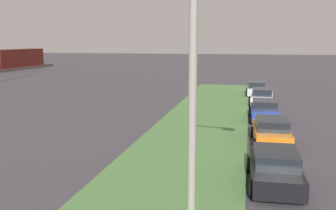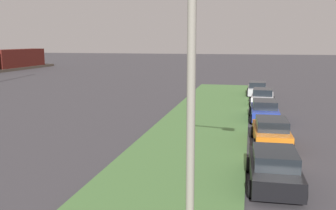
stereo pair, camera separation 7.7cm
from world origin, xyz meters
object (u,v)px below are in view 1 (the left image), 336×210
at_px(parked_car_black, 275,168).
at_px(parked_car_white, 262,97).
at_px(parked_car_silver, 256,89).
at_px(parked_car_blue, 264,110).
at_px(parked_car_orange, 271,132).
at_px(streetlight, 205,86).

bearing_deg(parked_car_black, parked_car_white, -1.97).
bearing_deg(parked_car_silver, parked_car_white, -175.65).
bearing_deg(parked_car_blue, parked_car_silver, 0.51).
relative_size(parked_car_blue, parked_car_white, 0.99).
height_order(parked_car_orange, streetlight, streetlight).
bearing_deg(parked_car_orange, parked_car_black, 176.00).
bearing_deg(parked_car_white, parked_car_orange, -176.74).
xyz_separation_m(parked_car_orange, parked_car_blue, (6.35, 0.15, 0.00)).
xyz_separation_m(parked_car_black, parked_car_blue, (12.37, -0.02, 0.00)).
xyz_separation_m(parked_car_black, streetlight, (-4.49, 2.24, 3.67)).
distance_m(parked_car_white, parked_car_silver, 5.57).
xyz_separation_m(parked_car_orange, streetlight, (-10.51, 2.42, 3.67)).
height_order(parked_car_blue, parked_car_white, same).
xyz_separation_m(parked_car_black, parked_car_white, (18.87, -0.08, 0.00)).
height_order(parked_car_black, parked_car_blue, same).
distance_m(parked_car_black, parked_car_blue, 12.37).
relative_size(parked_car_orange, streetlight, 0.58).
height_order(parked_car_black, streetlight, streetlight).
relative_size(parked_car_black, streetlight, 0.58).
xyz_separation_m(parked_car_orange, parked_car_white, (12.85, 0.10, 0.00)).
bearing_deg(streetlight, parked_car_white, -5.66).
xyz_separation_m(parked_car_white, streetlight, (-23.36, 2.32, 3.67)).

